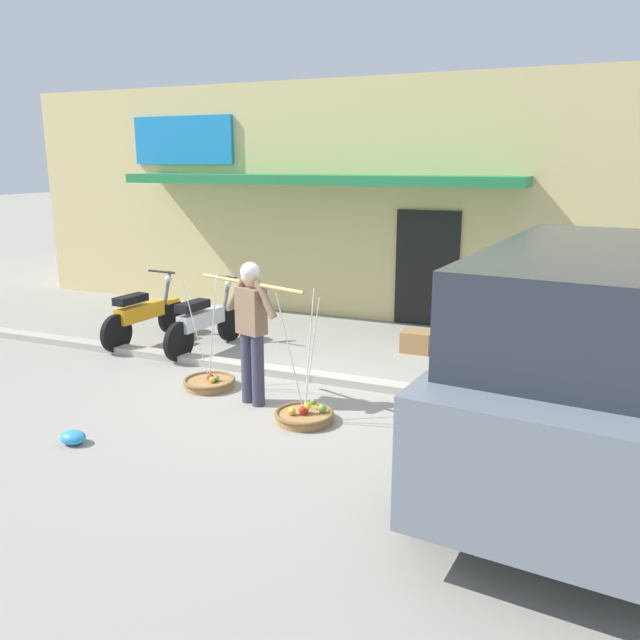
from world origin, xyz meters
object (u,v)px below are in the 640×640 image
fruit_basket_left_side (304,415)px  parked_truck (594,355)px  motorcycle_second_in_row (204,322)px  wooden_crate (417,341)px  motorcycle_nearest_shop (143,315)px  plastic_litter_bag (73,437)px  fruit_vendor (251,324)px  fruit_basket_right_side (210,382)px

fruit_basket_left_side → parked_truck: (2.85, -0.07, 1.05)m
motorcycle_second_in_row → wooden_crate: motorcycle_second_in_row is taller
motorcycle_nearest_shop → plastic_litter_bag: bearing=-62.8°
plastic_litter_bag → wooden_crate: 5.12m
fruit_basket_left_side → wooden_crate: size_ratio=3.30×
fruit_vendor → fruit_basket_left_side: fruit_vendor is taller
parked_truck → plastic_litter_bag: parked_truck is taller
fruit_vendor → plastic_litter_bag: (-1.15, -1.70, -0.91)m
fruit_vendor → fruit_basket_right_side: size_ratio=1.17×
parked_truck → wooden_crate: size_ratio=11.29×
motorcycle_nearest_shop → motorcycle_second_in_row: size_ratio=1.00×
fruit_vendor → parked_truck: size_ratio=0.34×
fruit_basket_right_side → motorcycle_second_in_row: size_ratio=0.80×
plastic_litter_bag → wooden_crate: bearing=62.1°
fruit_vendor → motorcycle_second_in_row: bearing=136.9°
fruit_basket_left_side → plastic_litter_bag: fruit_basket_left_side is taller
fruit_basket_right_side → fruit_vendor: bearing=-18.5°
plastic_litter_bag → motorcycle_second_in_row: bearing=99.8°
motorcycle_nearest_shop → parked_truck: bearing=-16.8°
fruit_basket_right_side → parked_truck: parked_truck is taller
fruit_vendor → wooden_crate: fruit_vendor is taller
parked_truck → wooden_crate: (-2.38, 3.15, -0.97)m
parked_truck → plastic_litter_bag: bearing=-164.0°
fruit_basket_left_side → motorcycle_second_in_row: bearing=143.2°
fruit_basket_right_side → wooden_crate: 3.27m
plastic_litter_bag → fruit_vendor: bearing=55.9°
motorcycle_nearest_shop → wooden_crate: (4.11, 1.20, -0.29)m
fruit_basket_left_side → plastic_litter_bag: (-1.93, -1.44, -0.01)m
fruit_basket_right_side → parked_truck: bearing=-7.6°
plastic_litter_bag → fruit_basket_right_side: bearing=79.3°
wooden_crate → plastic_litter_bag: bearing=-117.9°
fruit_basket_left_side → fruit_basket_right_side: size_ratio=1.00×
fruit_vendor → parked_truck: 3.65m
fruit_basket_right_side → motorcycle_second_in_row: bearing=124.9°
motorcycle_nearest_shop → plastic_litter_bag: (1.71, -3.33, -0.38)m
motorcycle_nearest_shop → fruit_basket_right_side: bearing=-33.3°
motorcycle_nearest_shop → parked_truck: parked_truck is taller
fruit_basket_right_side → wooden_crate: size_ratio=3.30×
plastic_litter_bag → fruit_basket_left_side: bearing=36.7°
fruit_basket_left_side → motorcycle_nearest_shop: fruit_basket_left_side is taller
fruit_basket_right_side → wooden_crate: bearing=51.6°
parked_truck → plastic_litter_bag: (-4.78, -1.37, -1.06)m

